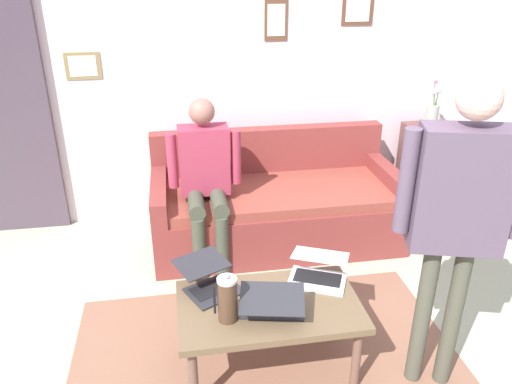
% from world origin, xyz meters
% --- Properties ---
extents(ground_plane, '(7.68, 7.68, 0.00)m').
position_xyz_m(ground_plane, '(0.00, 0.00, 0.00)').
color(ground_plane, '#AAB392').
extents(area_rug, '(2.30, 1.79, 0.01)m').
position_xyz_m(area_rug, '(0.08, 0.01, 0.00)').
color(area_rug, '#885D47').
rests_on(area_rug, ground_plane).
extents(back_wall, '(7.04, 0.11, 2.70)m').
position_xyz_m(back_wall, '(-0.00, -2.20, 1.35)').
color(back_wall, silver).
rests_on(back_wall, ground_plane).
extents(couch, '(2.01, 0.91, 0.88)m').
position_xyz_m(couch, '(-0.26, -1.56, 0.30)').
color(couch, brown).
rests_on(couch, ground_plane).
extents(coffee_table, '(1.01, 0.60, 0.45)m').
position_xyz_m(coffee_table, '(0.08, -0.09, 0.40)').
color(coffee_table, brown).
rests_on(coffee_table, ground_plane).
extents(laptop_left, '(0.40, 0.38, 0.15)m').
position_xyz_m(laptop_left, '(0.08, -0.03, 0.50)').
color(laptop_left, '#28282D').
rests_on(laptop_left, coffee_table).
extents(laptop_center, '(0.43, 0.43, 0.15)m').
position_xyz_m(laptop_center, '(-0.25, -0.28, 0.50)').
color(laptop_center, silver).
rests_on(laptop_center, coffee_table).
extents(laptop_right, '(0.42, 0.45, 0.14)m').
position_xyz_m(laptop_right, '(0.39, -0.29, 0.50)').
color(laptop_right, '#28282D').
rests_on(laptop_right, coffee_table).
extents(french_press, '(0.13, 0.11, 0.28)m').
position_xyz_m(french_press, '(0.32, -0.00, 0.58)').
color(french_press, '#4C3323').
rests_on(french_press, coffee_table).
extents(side_shelf, '(0.42, 0.32, 0.83)m').
position_xyz_m(side_shelf, '(-1.75, -1.90, 0.41)').
color(side_shelf, brown).
rests_on(side_shelf, ground_plane).
extents(flower_vase, '(0.11, 0.11, 0.42)m').
position_xyz_m(flower_vase, '(-1.75, -1.90, 0.96)').
color(flower_vase, '#9CA297').
rests_on(flower_vase, side_shelf).
extents(person_standing, '(0.60, 0.30, 1.72)m').
position_xyz_m(person_standing, '(-0.79, 0.15, 1.10)').
color(person_standing, '#4A4A3D').
rests_on(person_standing, ground_plane).
extents(person_seated, '(0.55, 0.51, 1.28)m').
position_xyz_m(person_seated, '(0.33, -1.34, 0.73)').
color(person_seated, '#404536').
rests_on(person_seated, ground_plane).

